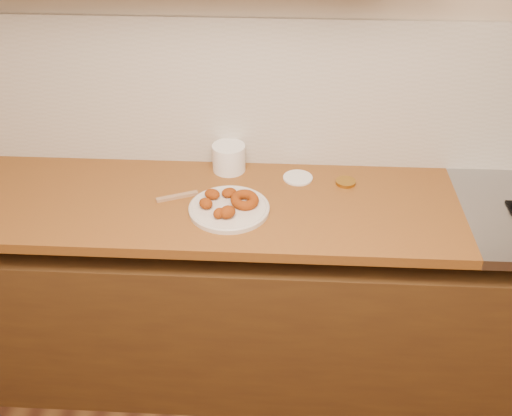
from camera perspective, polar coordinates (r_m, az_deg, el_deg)
name	(u,v)px	position (r m, az deg, el deg)	size (l,w,h in m)	color
wall_back	(331,58)	(2.33, 7.19, 13.98)	(4.00, 0.02, 2.70)	#C2B093
base_cabinet	(319,304)	(2.58, 5.99, -9.09)	(3.60, 0.60, 0.77)	#4E3214
butcher_block	(156,203)	(2.31, -9.54, 0.49)	(2.30, 0.62, 0.04)	brown
backsplash	(329,97)	(2.37, 6.94, 10.49)	(3.60, 0.02, 0.60)	beige
donut_plate	(229,209)	(2.20, -2.57, -0.09)	(0.30, 0.30, 0.02)	beige
ring_donut	(244,200)	(2.20, -1.10, 0.78)	(0.11, 0.11, 0.04)	#973E09
fried_dough_chunks	(219,203)	(2.18, -3.53, 0.49)	(0.16, 0.21, 0.05)	#973E09
plastic_tub	(229,158)	(2.43, -2.60, 4.80)	(0.13, 0.13, 0.11)	white
tub_lid	(298,178)	(2.40, 4.01, 2.89)	(0.12, 0.12, 0.01)	white
brass_jar_lid	(346,182)	(2.38, 8.53, 2.45)	(0.08, 0.08, 0.01)	#A87A26
wooden_utensil	(177,196)	(2.29, -7.52, 1.10)	(0.16, 0.02, 0.01)	#9E7954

